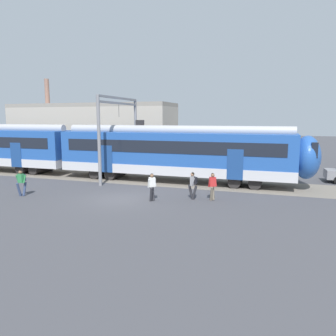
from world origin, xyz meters
TOP-DOWN VIEW (x-y plane):
  - ground_plane at (0.00, 0.00)m, footprint 160.00×160.00m
  - track_bed at (-9.76, 6.33)m, footprint 80.00×4.40m
  - pedestrian_green at (-6.34, -1.26)m, footprint 0.57×0.63m
  - pedestrian_white at (1.91, 0.19)m, footprint 0.51×0.71m
  - pedestrian_grey at (4.13, 1.36)m, footprint 0.63×0.54m
  - pedestrian_red at (5.30, 1.46)m, footprint 0.51×0.71m
  - catenary_gantry at (-3.27, 6.33)m, footprint 0.24×6.64m
  - background_building at (-10.42, 13.70)m, footprint 18.24×5.00m

SIDE VIEW (x-z plane):
  - ground_plane at x=0.00m, z-range 0.00..0.00m
  - track_bed at x=-9.76m, z-range 0.00..0.01m
  - pedestrian_green at x=-6.34m, z-range 0.16..1.82m
  - pedestrian_white at x=1.91m, z-range 0.16..1.82m
  - pedestrian_grey at x=4.13m, z-range 0.16..1.82m
  - pedestrian_red at x=5.30m, z-range 0.16..1.82m
  - background_building at x=-10.42m, z-range -1.39..7.81m
  - catenary_gantry at x=-3.27m, z-range 1.05..7.58m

